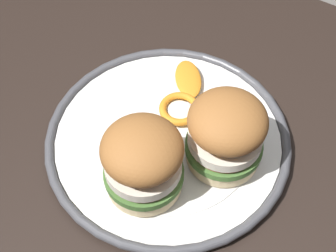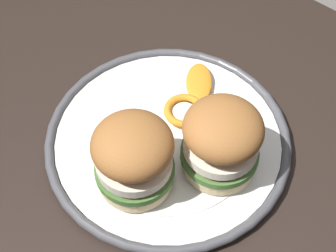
{
  "view_description": "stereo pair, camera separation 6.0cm",
  "coord_description": "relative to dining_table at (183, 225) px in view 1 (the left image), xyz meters",
  "views": [
    {
      "loc": [
        -0.14,
        0.27,
        1.28
      ],
      "look_at": [
        0.05,
        -0.05,
        0.76
      ],
      "focal_mm": 54.77,
      "sensor_mm": 36.0,
      "label": 1
    },
    {
      "loc": [
        -0.19,
        0.24,
        1.28
      ],
      "look_at": [
        0.05,
        -0.05,
        0.76
      ],
      "focal_mm": 54.77,
      "sensor_mm": 36.0,
      "label": 2
    }
  ],
  "objects": [
    {
      "name": "dining_table",
      "position": [
        0.0,
        0.0,
        0.0
      ],
      "size": [
        1.15,
        0.83,
        0.72
      ],
      "color": "black",
      "rests_on": "ground"
    },
    {
      "name": "dinner_plate",
      "position": [
        0.05,
        -0.05,
        0.12
      ],
      "size": [
        0.32,
        0.32,
        0.02
      ],
      "color": "white",
      "rests_on": "dining_table"
    },
    {
      "name": "sandwich_half_left",
      "position": [
        -0.02,
        -0.06,
        0.18
      ],
      "size": [
        0.13,
        0.13,
        0.1
      ],
      "color": "beige",
      "rests_on": "dinner_plate"
    },
    {
      "name": "sandwich_half_right",
      "position": [
        0.04,
        0.03,
        0.18
      ],
      "size": [
        0.13,
        0.13,
        0.1
      ],
      "color": "beige",
      "rests_on": "dinner_plate"
    },
    {
      "name": "orange_peel_curled",
      "position": [
        0.06,
        -0.09,
        0.13
      ],
      "size": [
        0.06,
        0.06,
        0.01
      ],
      "color": "orange",
      "rests_on": "dinner_plate"
    },
    {
      "name": "orange_peel_strip_long",
      "position": [
        0.08,
        -0.14,
        0.13
      ],
      "size": [
        0.07,
        0.08,
        0.01
      ],
      "color": "orange",
      "rests_on": "dinner_plate"
    }
  ]
}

